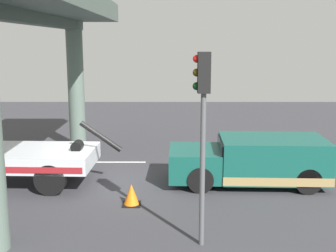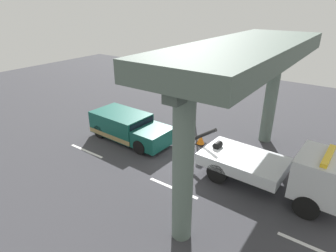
{
  "view_description": "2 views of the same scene",
  "coord_description": "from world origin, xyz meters",
  "px_view_note": "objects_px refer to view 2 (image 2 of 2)",
  "views": [
    {
      "loc": [
        -2.23,
        13.93,
        4.75
      ],
      "look_at": [
        -2.2,
        -0.3,
        1.93
      ],
      "focal_mm": 45.79,
      "sensor_mm": 36.0,
      "label": 1
    },
    {
      "loc": [
        5.95,
        -11.34,
        7.83
      ],
      "look_at": [
        -1.68,
        -0.61,
        1.96
      ],
      "focal_mm": 30.05,
      "sensor_mm": 36.0,
      "label": 2
    }
  ],
  "objects_px": {
    "tow_truck_white": "(286,170)",
    "traffic_cone_orange": "(201,139)",
    "traffic_light_near": "(197,77)",
    "towed_van_green": "(128,127)"
  },
  "relations": [
    {
      "from": "tow_truck_white",
      "to": "towed_van_green",
      "type": "bearing_deg",
      "value": 179.82
    },
    {
      "from": "towed_van_green",
      "to": "traffic_light_near",
      "type": "xyz_separation_m",
      "value": [
        2.15,
        4.48,
        2.51
      ]
    },
    {
      "from": "tow_truck_white",
      "to": "traffic_cone_orange",
      "type": "bearing_deg",
      "value": 159.3
    },
    {
      "from": "traffic_light_near",
      "to": "traffic_cone_orange",
      "type": "relative_size",
      "value": 7.15
    },
    {
      "from": "tow_truck_white",
      "to": "traffic_light_near",
      "type": "relative_size",
      "value": 1.61
    },
    {
      "from": "tow_truck_white",
      "to": "towed_van_green",
      "type": "height_order",
      "value": "tow_truck_white"
    },
    {
      "from": "tow_truck_white",
      "to": "traffic_light_near",
      "type": "bearing_deg",
      "value": 147.69
    },
    {
      "from": "towed_van_green",
      "to": "traffic_light_near",
      "type": "bearing_deg",
      "value": 64.34
    },
    {
      "from": "towed_van_green",
      "to": "traffic_cone_orange",
      "type": "height_order",
      "value": "towed_van_green"
    },
    {
      "from": "tow_truck_white",
      "to": "traffic_cone_orange",
      "type": "xyz_separation_m",
      "value": [
        -5.27,
        1.99,
        -0.9
      ]
    }
  ]
}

